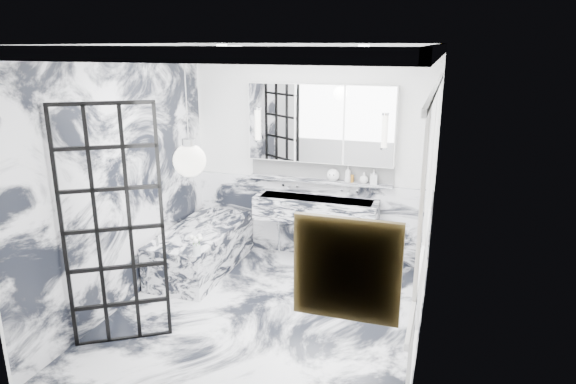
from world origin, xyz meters
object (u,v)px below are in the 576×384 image
(crittall_door, at_px, (114,229))
(bathtub, at_px, (202,249))
(trough_sink, at_px, (316,209))
(mirror_cabinet, at_px, (321,124))

(crittall_door, xyz_separation_m, bathtub, (-0.01, 1.71, -0.88))
(trough_sink, distance_m, bathtub, 1.55)
(crittall_door, relative_size, bathtub, 1.40)
(crittall_door, bearing_deg, mirror_cabinet, 30.84)
(mirror_cabinet, distance_m, bathtub, 2.20)
(mirror_cabinet, bearing_deg, bathtub, -147.94)
(trough_sink, bearing_deg, bathtub, -153.52)
(mirror_cabinet, bearing_deg, crittall_door, -117.36)
(crittall_door, distance_m, bathtub, 1.93)
(trough_sink, bearing_deg, mirror_cabinet, 90.00)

